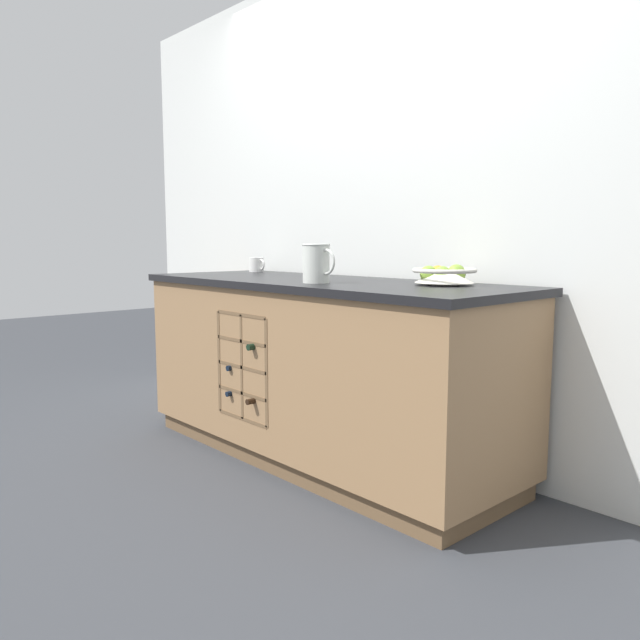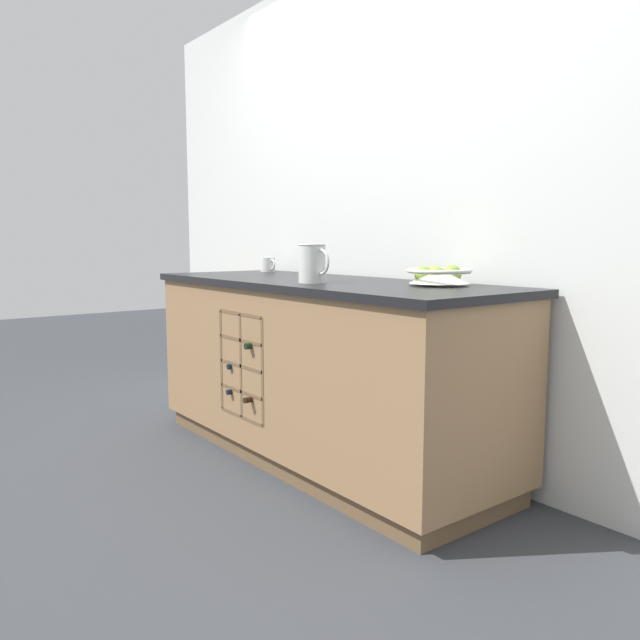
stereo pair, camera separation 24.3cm
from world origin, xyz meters
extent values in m
plane|color=#383A3F|center=(0.00, 0.00, 0.00)|extent=(14.00, 14.00, 0.00)
cube|color=silver|center=(0.00, 0.42, 1.27)|extent=(4.42, 0.06, 2.55)
cube|color=brown|center=(0.00, 0.00, 0.04)|extent=(1.96, 0.64, 0.09)
cube|color=#99724C|center=(0.00, 0.00, 0.47)|extent=(2.02, 0.70, 0.76)
cube|color=black|center=(0.00, 0.00, 0.86)|extent=(2.06, 0.74, 0.03)
cube|color=brown|center=(-0.16, -0.25, 0.48)|extent=(0.38, 0.01, 0.50)
cube|color=brown|center=(-0.36, -0.30, 0.48)|extent=(0.02, 0.10, 0.50)
cube|color=brown|center=(0.03, -0.30, 0.48)|extent=(0.02, 0.10, 0.50)
cube|color=brown|center=(-0.16, -0.30, 0.23)|extent=(0.38, 0.10, 0.02)
cube|color=brown|center=(-0.16, -0.30, 0.35)|extent=(0.38, 0.10, 0.02)
cube|color=brown|center=(-0.16, -0.30, 0.48)|extent=(0.38, 0.10, 0.02)
cube|color=brown|center=(-0.16, -0.30, 0.60)|extent=(0.38, 0.10, 0.02)
cube|color=brown|center=(-0.16, -0.30, 0.73)|extent=(0.38, 0.10, 0.02)
cube|color=brown|center=(-0.16, -0.30, 0.48)|extent=(0.02, 0.10, 0.50)
cylinder|color=black|center=(-0.26, -0.19, 0.33)|extent=(0.07, 0.20, 0.07)
cylinder|color=black|center=(-0.26, -0.33, 0.33)|extent=(0.03, 0.09, 0.03)
cylinder|color=black|center=(-0.07, -0.21, 0.34)|extent=(0.07, 0.19, 0.07)
cylinder|color=black|center=(-0.07, -0.35, 0.34)|extent=(0.03, 0.08, 0.03)
cylinder|color=black|center=(-0.26, -0.19, 0.46)|extent=(0.07, 0.19, 0.07)
cylinder|color=black|center=(-0.26, -0.32, 0.46)|extent=(0.03, 0.08, 0.03)
cylinder|color=black|center=(-0.07, -0.20, 0.59)|extent=(0.08, 0.19, 0.08)
cylinder|color=black|center=(-0.07, -0.34, 0.59)|extent=(0.03, 0.08, 0.03)
cylinder|color=silver|center=(0.61, 0.16, 0.89)|extent=(0.12, 0.12, 0.01)
cone|color=silver|center=(0.61, 0.16, 0.92)|extent=(0.25, 0.25, 0.06)
torus|color=silver|center=(0.61, 0.16, 0.94)|extent=(0.27, 0.27, 0.02)
sphere|color=#7FA838|center=(0.61, 0.14, 0.93)|extent=(0.07, 0.07, 0.07)
sphere|color=gold|center=(0.55, 0.19, 0.93)|extent=(0.07, 0.07, 0.07)
sphere|color=#7FA838|center=(0.56, 0.12, 0.93)|extent=(0.07, 0.07, 0.07)
sphere|color=#7FA838|center=(0.63, 0.22, 0.93)|extent=(0.08, 0.08, 0.08)
cylinder|color=silver|center=(0.15, -0.16, 0.97)|extent=(0.12, 0.12, 0.17)
torus|color=silver|center=(0.15, -0.16, 1.05)|extent=(0.12, 0.12, 0.01)
torus|color=silver|center=(0.21, -0.16, 0.98)|extent=(0.12, 0.01, 0.12)
cylinder|color=white|center=(-0.84, 0.25, 0.93)|extent=(0.09, 0.09, 0.09)
torus|color=white|center=(-0.80, 0.25, 0.93)|extent=(0.07, 0.01, 0.07)
camera|label=1|loc=(2.21, -2.00, 1.07)|focal=35.00mm
camera|label=2|loc=(2.37, -1.82, 1.07)|focal=35.00mm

